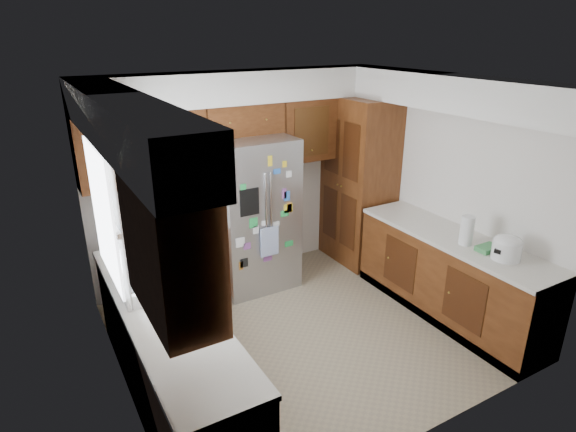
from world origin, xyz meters
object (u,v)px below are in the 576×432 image
object	(u,v)px
fridge	(253,214)
paper_towel	(467,230)
pantry	(359,182)
rice_cooker	(507,247)

from	to	relation	value
fridge	paper_towel	world-z (taller)	fridge
pantry	rice_cooker	distance (m)	2.22
rice_cooker	paper_towel	world-z (taller)	paper_towel
fridge	pantry	bearing A→B (deg)	-2.06
fridge	rice_cooker	xyz separation A→B (m)	(1.50, -2.27, 0.14)
fridge	rice_cooker	world-z (taller)	fridge
rice_cooker	paper_towel	bearing A→B (deg)	98.63
pantry	fridge	distance (m)	1.51
pantry	rice_cooker	bearing A→B (deg)	-90.02
pantry	fridge	world-z (taller)	pantry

